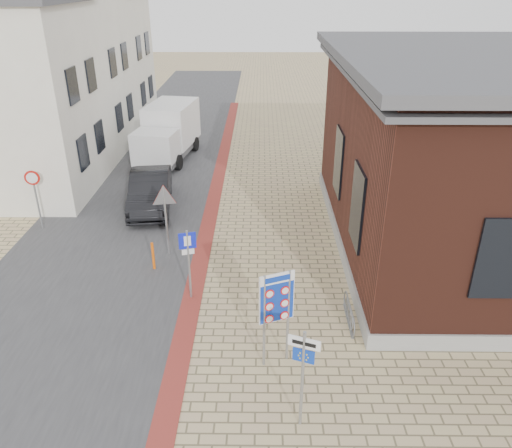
% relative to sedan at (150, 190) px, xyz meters
% --- Properties ---
extents(ground, '(120.00, 120.00, 0.00)m').
position_rel_sedan_xyz_m(ground, '(4.60, -10.12, -0.76)').
color(ground, tan).
rests_on(ground, ground).
extents(road_strip, '(7.00, 60.00, 0.02)m').
position_rel_sedan_xyz_m(road_strip, '(-0.90, 4.88, -0.75)').
color(road_strip, '#38383A').
rests_on(road_strip, ground).
extents(curb_strip, '(0.60, 40.00, 0.02)m').
position_rel_sedan_xyz_m(curb_strip, '(2.60, -0.12, -0.75)').
color(curb_strip, maroon).
rests_on(curb_strip, ground).
extents(townhouse_near, '(7.40, 6.40, 8.30)m').
position_rel_sedan_xyz_m(townhouse_near, '(-6.39, 1.88, 3.41)').
color(townhouse_near, silver).
rests_on(townhouse_near, ground).
extents(townhouse_mid, '(7.40, 6.40, 9.10)m').
position_rel_sedan_xyz_m(townhouse_mid, '(-6.39, 7.88, 3.81)').
color(townhouse_mid, silver).
rests_on(townhouse_mid, ground).
extents(townhouse_far, '(7.40, 6.40, 8.30)m').
position_rel_sedan_xyz_m(townhouse_far, '(-6.39, 13.88, 3.41)').
color(townhouse_far, silver).
rests_on(townhouse_far, ground).
extents(bike_rack, '(0.08, 1.80, 0.60)m').
position_rel_sedan_xyz_m(bike_rack, '(7.25, -7.92, -0.50)').
color(bike_rack, slate).
rests_on(bike_rack, ground).
extents(sedan, '(2.18, 4.79, 1.52)m').
position_rel_sedan_xyz_m(sedan, '(0.00, 0.00, 0.00)').
color(sedan, black).
rests_on(sedan, ground).
extents(box_truck, '(2.93, 5.67, 2.83)m').
position_rel_sedan_xyz_m(box_truck, '(-0.29, 6.52, 0.70)').
color(box_truck, slate).
rests_on(box_truck, ground).
extents(border_sign, '(0.86, 0.38, 2.66)m').
position_rel_sedan_xyz_m(border_sign, '(5.10, -9.62, 1.14)').
color(border_sign, gray).
rests_on(border_sign, ground).
extents(essen_sign, '(0.66, 0.27, 2.54)m').
position_rel_sedan_xyz_m(essen_sign, '(5.60, -11.62, 0.93)').
color(essen_sign, gray).
rests_on(essen_sign, ground).
extents(parking_sign, '(0.50, 0.17, 2.32)m').
position_rel_sedan_xyz_m(parking_sign, '(2.57, -6.78, 0.80)').
color(parking_sign, gray).
rests_on(parking_sign, ground).
extents(yield_sign, '(0.92, 0.22, 2.61)m').
position_rel_sedan_xyz_m(yield_sign, '(1.43, -4.12, 1.24)').
color(yield_sign, gray).
rests_on(yield_sign, ground).
extents(speed_sign, '(0.57, 0.11, 2.42)m').
position_rel_sedan_xyz_m(speed_sign, '(-3.90, -2.12, 0.87)').
color(speed_sign, gray).
rests_on(speed_sign, ground).
extents(bollard, '(0.10, 0.10, 1.00)m').
position_rel_sedan_xyz_m(bollard, '(1.10, -5.12, -0.26)').
color(bollard, '#F05E0C').
rests_on(bollard, ground).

